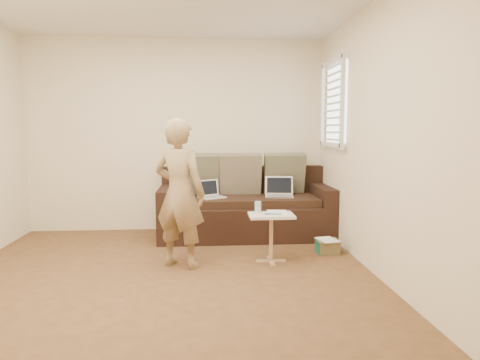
{
  "coord_description": "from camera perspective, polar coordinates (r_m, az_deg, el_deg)",
  "views": [
    {
      "loc": [
        0.39,
        -3.79,
        1.4
      ],
      "look_at": [
        0.8,
        1.4,
        0.78
      ],
      "focal_mm": 32.66,
      "sensor_mm": 36.0,
      "label": 1
    }
  ],
  "objects": [
    {
      "name": "floor",
      "position": [
        4.05,
        -10.04,
        -13.49
      ],
      "size": [
        4.5,
        4.5,
        0.0
      ],
      "primitive_type": "plane",
      "color": "#51391E",
      "rests_on": "ground"
    },
    {
      "name": "wall_back",
      "position": [
        6.05,
        -8.26,
        5.77
      ],
      "size": [
        4.0,
        0.0,
        4.0
      ],
      "primitive_type": "plane",
      "rotation": [
        1.57,
        0.0,
        0.0
      ],
      "color": "beige",
      "rests_on": "ground"
    },
    {
      "name": "wall_front",
      "position": [
        1.59,
        -18.76,
        2.94
      ],
      "size": [
        4.0,
        0.0,
        4.0
      ],
      "primitive_type": "plane",
      "rotation": [
        -1.57,
        0.0,
        0.0
      ],
      "color": "beige",
      "rests_on": "ground"
    },
    {
      "name": "wall_right",
      "position": [
        4.12,
        18.59,
        5.07
      ],
      "size": [
        0.0,
        4.5,
        4.5
      ],
      "primitive_type": "plane",
      "rotation": [
        1.57,
        0.0,
        -1.57
      ],
      "color": "beige",
      "rests_on": "ground"
    },
    {
      "name": "window_blinds",
      "position": [
        5.52,
        12.08,
        9.76
      ],
      "size": [
        0.12,
        0.88,
        1.08
      ],
      "primitive_type": null,
      "color": "white",
      "rests_on": "wall_right"
    },
    {
      "name": "sofa",
      "position": [
        5.67,
        0.71,
        -3.11
      ],
      "size": [
        2.2,
        0.95,
        0.85
      ],
      "primitive_type": null,
      "color": "black",
      "rests_on": "ground"
    },
    {
      "name": "pillow_left",
      "position": [
        5.83,
        -5.38,
        0.75
      ],
      "size": [
        0.55,
        0.29,
        0.57
      ],
      "primitive_type": null,
      "rotation": [
        0.28,
        0.0,
        0.0
      ],
      "color": "#54543E",
      "rests_on": "sofa"
    },
    {
      "name": "pillow_mid",
      "position": [
        5.8,
        0.05,
        0.76
      ],
      "size": [
        0.55,
        0.27,
        0.57
      ],
      "primitive_type": null,
      "rotation": [
        0.24,
        0.0,
        0.0
      ],
      "color": "brown",
      "rests_on": "sofa"
    },
    {
      "name": "pillow_right",
      "position": [
        5.93,
        5.8,
        0.85
      ],
      "size": [
        0.55,
        0.28,
        0.57
      ],
      "primitive_type": null,
      "rotation": [
        0.26,
        0.0,
        0.0
      ],
      "color": "#54543E",
      "rests_on": "sofa"
    },
    {
      "name": "laptop_silver",
      "position": [
        5.64,
        5.18,
        -2.21
      ],
      "size": [
        0.4,
        0.31,
        0.24
      ],
      "primitive_type": null,
      "rotation": [
        0.0,
        0.0,
        -0.15
      ],
      "color": "#B7BABC",
      "rests_on": "sofa"
    },
    {
      "name": "laptop_white",
      "position": [
        5.54,
        -3.66,
        -2.36
      ],
      "size": [
        0.38,
        0.35,
        0.23
      ],
      "primitive_type": null,
      "rotation": [
        0.0,
        0.0,
        0.54
      ],
      "color": "white",
      "rests_on": "sofa"
    },
    {
      "name": "person",
      "position": [
        4.41,
        -7.89,
        -1.73
      ],
      "size": [
        0.66,
        0.58,
        1.5
      ],
      "primitive_type": "imported",
      "rotation": [
        0.0,
        0.0,
        2.68
      ],
      "color": "#968252",
      "rests_on": "ground"
    },
    {
      "name": "side_table",
      "position": [
        4.62,
        4.08,
        -7.57
      ],
      "size": [
        0.46,
        0.32,
        0.51
      ],
      "primitive_type": null,
      "color": "silver",
      "rests_on": "ground"
    },
    {
      "name": "drinking_glass",
      "position": [
        4.62,
        2.35,
        -3.53
      ],
      "size": [
        0.07,
        0.07,
        0.12
      ],
      "primitive_type": null,
      "color": "silver",
      "rests_on": "side_table"
    },
    {
      "name": "scissors",
      "position": [
        4.52,
        4.33,
        -4.45
      ],
      "size": [
        0.2,
        0.14,
        0.02
      ],
      "primitive_type": null,
      "rotation": [
        0.0,
        0.0,
        0.23
      ],
      "color": "silver",
      "rests_on": "side_table"
    },
    {
      "name": "paper_on_table",
      "position": [
        4.63,
        4.83,
        -4.27
      ],
      "size": [
        0.25,
        0.33,
        0.0
      ],
      "primitive_type": null,
      "rotation": [
        0.0,
        0.0,
        -0.14
      ],
      "color": "white",
      "rests_on": "side_table"
    },
    {
      "name": "striped_box",
      "position": [
        5.06,
        11.35,
        -8.48
      ],
      "size": [
        0.25,
        0.25,
        0.16
      ],
      "primitive_type": null,
      "color": "#BC481C",
      "rests_on": "ground"
    }
  ]
}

